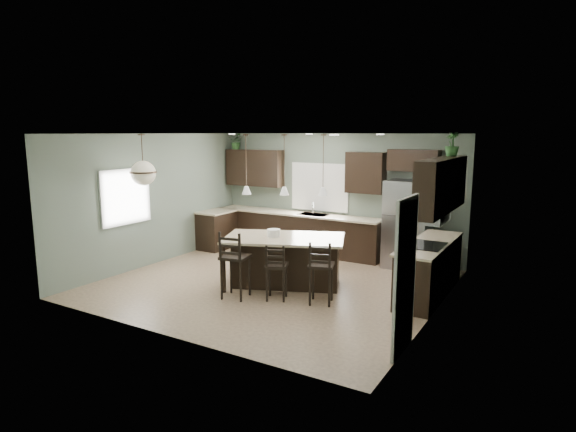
# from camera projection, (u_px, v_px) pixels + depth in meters

# --- Properties ---
(ground) EXTENTS (6.00, 6.00, 0.00)m
(ground) POSITION_uv_depth(u_px,v_px,m) (273.00, 284.00, 9.10)
(ground) COLOR #9E8466
(ground) RESTS_ON ground
(pantry_door) EXTENTS (0.04, 0.82, 2.04)m
(pantry_door) POSITION_uv_depth(u_px,v_px,m) (405.00, 276.00, 6.12)
(pantry_door) COLOR white
(pantry_door) RESTS_ON ground
(window_back) EXTENTS (1.35, 0.02, 1.00)m
(window_back) POSITION_uv_depth(u_px,v_px,m) (320.00, 187.00, 11.35)
(window_back) COLOR white
(window_back) RESTS_ON room_shell
(window_left) EXTENTS (0.02, 1.10, 1.00)m
(window_left) POSITION_uv_depth(u_px,v_px,m) (125.00, 197.00, 9.64)
(window_left) COLOR white
(window_left) RESTS_ON room_shell
(left_return_cabs) EXTENTS (0.60, 0.90, 0.90)m
(left_return_cabs) POSITION_uv_depth(u_px,v_px,m) (217.00, 230.00, 11.81)
(left_return_cabs) COLOR black
(left_return_cabs) RESTS_ON ground
(left_return_countertop) EXTENTS (0.66, 0.96, 0.04)m
(left_return_countertop) POSITION_uv_depth(u_px,v_px,m) (217.00, 212.00, 11.72)
(left_return_countertop) COLOR beige
(left_return_countertop) RESTS_ON left_return_cabs
(back_lower_cabs) EXTENTS (4.20, 0.60, 0.90)m
(back_lower_cabs) POSITION_uv_depth(u_px,v_px,m) (297.00, 233.00, 11.52)
(back_lower_cabs) COLOR black
(back_lower_cabs) RESTS_ON ground
(back_countertop) EXTENTS (4.20, 0.66, 0.04)m
(back_countertop) POSITION_uv_depth(u_px,v_px,m) (297.00, 214.00, 11.43)
(back_countertop) COLOR beige
(back_countertop) RESTS_ON back_lower_cabs
(sink_inset) EXTENTS (0.70, 0.45, 0.01)m
(sink_inset) POSITION_uv_depth(u_px,v_px,m) (314.00, 215.00, 11.20)
(sink_inset) COLOR gray
(sink_inset) RESTS_ON back_countertop
(faucet) EXTENTS (0.02, 0.02, 0.28)m
(faucet) POSITION_uv_depth(u_px,v_px,m) (313.00, 209.00, 11.15)
(faucet) COLOR silver
(faucet) RESTS_ON back_countertop
(back_upper_left) EXTENTS (1.55, 0.34, 0.90)m
(back_upper_left) POSITION_uv_depth(u_px,v_px,m) (255.00, 168.00, 12.02)
(back_upper_left) COLOR black
(back_upper_left) RESTS_ON room_shell
(back_upper_right) EXTENTS (0.85, 0.34, 0.90)m
(back_upper_right) POSITION_uv_depth(u_px,v_px,m) (366.00, 173.00, 10.55)
(back_upper_right) COLOR black
(back_upper_right) RESTS_ON room_shell
(fridge_header) EXTENTS (1.05, 0.34, 0.45)m
(fridge_header) POSITION_uv_depth(u_px,v_px,m) (414.00, 160.00, 9.98)
(fridge_header) COLOR black
(fridge_header) RESTS_ON room_shell
(right_lower_cabs) EXTENTS (0.60, 2.35, 0.90)m
(right_lower_cabs) POSITION_uv_depth(u_px,v_px,m) (430.00, 270.00, 8.41)
(right_lower_cabs) COLOR black
(right_lower_cabs) RESTS_ON ground
(right_countertop) EXTENTS (0.66, 2.35, 0.04)m
(right_countertop) POSITION_uv_depth(u_px,v_px,m) (430.00, 244.00, 8.34)
(right_countertop) COLOR beige
(right_countertop) RESTS_ON right_lower_cabs
(cooktop) EXTENTS (0.58, 0.75, 0.02)m
(cooktop) POSITION_uv_depth(u_px,v_px,m) (426.00, 245.00, 8.10)
(cooktop) COLOR black
(cooktop) RESTS_ON right_countertop
(wall_oven_front) EXTENTS (0.01, 0.72, 0.60)m
(wall_oven_front) POSITION_uv_depth(u_px,v_px,m) (408.00, 271.00, 8.33)
(wall_oven_front) COLOR gray
(wall_oven_front) RESTS_ON right_lower_cabs
(right_upper_cabs) EXTENTS (0.34, 2.35, 0.90)m
(right_upper_cabs) POSITION_uv_depth(u_px,v_px,m) (442.00, 185.00, 8.09)
(right_upper_cabs) COLOR black
(right_upper_cabs) RESTS_ON room_shell
(microwave) EXTENTS (0.40, 0.75, 0.40)m
(microwave) POSITION_uv_depth(u_px,v_px,m) (434.00, 210.00, 7.95)
(microwave) COLOR gray
(microwave) RESTS_ON right_upper_cabs
(refrigerator) EXTENTS (0.90, 0.74, 1.85)m
(refrigerator) POSITION_uv_depth(u_px,v_px,m) (408.00, 224.00, 10.05)
(refrigerator) COLOR #96959E
(refrigerator) RESTS_ON ground
(kitchen_island) EXTENTS (2.48, 1.97, 0.92)m
(kitchen_island) POSITION_uv_depth(u_px,v_px,m) (284.00, 261.00, 8.92)
(kitchen_island) COLOR black
(kitchen_island) RESTS_ON ground
(serving_dish) EXTENTS (0.24, 0.24, 0.14)m
(serving_dish) POSITION_uv_depth(u_px,v_px,m) (274.00, 233.00, 8.86)
(serving_dish) COLOR white
(serving_dish) RESTS_ON kitchen_island
(bar_stool_left) EXTENTS (0.51, 0.51, 1.19)m
(bar_stool_left) POSITION_uv_depth(u_px,v_px,m) (235.00, 264.00, 8.23)
(bar_stool_left) COLOR black
(bar_stool_left) RESTS_ON ground
(bar_stool_center) EXTENTS (0.48, 0.48, 0.98)m
(bar_stool_center) POSITION_uv_depth(u_px,v_px,m) (277.00, 272.00, 8.16)
(bar_stool_center) COLOR black
(bar_stool_center) RESTS_ON ground
(bar_stool_right) EXTENTS (0.50, 0.50, 1.08)m
(bar_stool_right) POSITION_uv_depth(u_px,v_px,m) (321.00, 272.00, 7.96)
(bar_stool_right) COLOR black
(bar_stool_right) RESTS_ON ground
(pendant_left) EXTENTS (0.17, 0.17, 1.10)m
(pendant_left) POSITION_uv_depth(u_px,v_px,m) (246.00, 164.00, 8.71)
(pendant_left) COLOR silver
(pendant_left) RESTS_ON room_shell
(pendant_center) EXTENTS (0.17, 0.17, 1.10)m
(pendant_center) POSITION_uv_depth(u_px,v_px,m) (284.00, 165.00, 8.61)
(pendant_center) COLOR silver
(pendant_center) RESTS_ON room_shell
(pendant_right) EXTENTS (0.17, 0.17, 1.10)m
(pendant_right) POSITION_uv_depth(u_px,v_px,m) (323.00, 165.00, 8.51)
(pendant_right) COLOR white
(pendant_right) RESTS_ON room_shell
(chandelier) EXTENTS (0.52, 0.52, 0.99)m
(chandelier) POSITION_uv_depth(u_px,v_px,m) (143.00, 160.00, 9.20)
(chandelier) COLOR #EFE5C4
(chandelier) RESTS_ON room_shell
(plant_back_left) EXTENTS (0.43, 0.39, 0.40)m
(plant_back_left) POSITION_uv_depth(u_px,v_px,m) (236.00, 141.00, 12.15)
(plant_back_left) COLOR #25481F
(plant_back_left) RESTS_ON back_upper_left
(plant_right_wall) EXTENTS (0.32, 0.32, 0.44)m
(plant_right_wall) POSITION_uv_depth(u_px,v_px,m) (452.00, 144.00, 8.64)
(plant_right_wall) COLOR #275424
(plant_right_wall) RESTS_ON right_upper_cabs
(room_shell) EXTENTS (6.00, 6.00, 6.00)m
(room_shell) POSITION_uv_depth(u_px,v_px,m) (272.00, 195.00, 8.80)
(room_shell) COLOR slate
(room_shell) RESTS_ON ground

